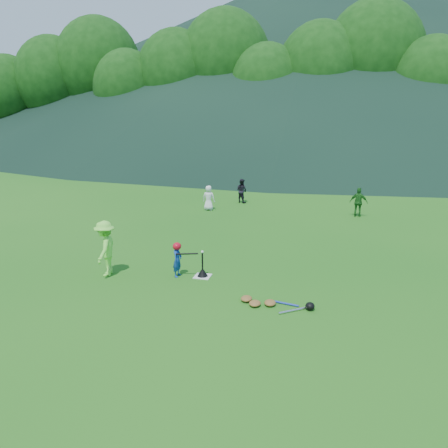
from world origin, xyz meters
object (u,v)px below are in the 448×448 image
(batter_child, at_px, (177,260))
(adult_coach, at_px, (105,248))
(fielder_a, at_px, (209,198))
(fielder_b, at_px, (242,191))
(fielder_c, at_px, (359,202))
(batting_tee, at_px, (203,272))
(home_plate, at_px, (203,276))
(equipment_pile, at_px, (270,303))

(batter_child, xyz_separation_m, adult_coach, (-2.00, -0.39, 0.31))
(adult_coach, distance_m, fielder_a, 8.65)
(fielder_b, bearing_deg, fielder_a, 86.51)
(adult_coach, distance_m, fielder_c, 11.57)
(fielder_a, relative_size, batting_tee, 1.71)
(fielder_b, bearing_deg, home_plate, 121.41)
(fielder_b, height_order, batting_tee, fielder_b)
(fielder_c, distance_m, batting_tee, 9.65)
(fielder_b, bearing_deg, batter_child, 117.48)
(batter_child, bearing_deg, batting_tee, -74.06)
(batter_child, height_order, equipment_pile, batter_child)
(fielder_a, bearing_deg, fielder_c, -175.37)
(home_plate, xyz_separation_m, fielder_a, (-2.14, 8.12, 0.57))
(home_plate, height_order, adult_coach, adult_coach)
(fielder_a, bearing_deg, adult_coach, 87.85)
(adult_coach, bearing_deg, batter_child, 89.33)
(fielder_c, bearing_deg, equipment_pile, 83.77)
(fielder_c, relative_size, batting_tee, 1.89)
(equipment_pile, bearing_deg, fielder_b, 105.11)
(fielder_c, bearing_deg, batter_child, 66.26)
(fielder_b, bearing_deg, fielder_c, -170.90)
(batter_child, bearing_deg, fielder_a, 15.04)
(home_plate, xyz_separation_m, fielder_c, (4.58, 8.48, 0.63))
(home_plate, distance_m, fielder_a, 8.41)
(fielder_b, bearing_deg, equipment_pile, 130.90)
(home_plate, distance_m, equipment_pile, 2.54)
(home_plate, bearing_deg, batting_tee, 0.00)
(home_plate, xyz_separation_m, batter_child, (-0.70, -0.13, 0.47))
(adult_coach, distance_m, equipment_pile, 4.95)
(fielder_a, bearing_deg, equipment_pile, 115.63)
(adult_coach, relative_size, batting_tee, 2.33)
(home_plate, height_order, batting_tee, batting_tee)
(fielder_c, height_order, equipment_pile, fielder_c)
(fielder_a, relative_size, fielder_b, 0.96)
(adult_coach, xyz_separation_m, fielder_c, (7.27, 9.00, -0.15))
(adult_coach, height_order, batting_tee, adult_coach)
(fielder_b, xyz_separation_m, equipment_pile, (3.12, -11.56, -0.54))
(fielder_c, bearing_deg, fielder_a, 10.85)
(batting_tee, bearing_deg, batter_child, -169.15)
(equipment_pile, bearing_deg, adult_coach, 169.59)
(home_plate, relative_size, adult_coach, 0.28)
(home_plate, distance_m, batter_child, 0.85)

